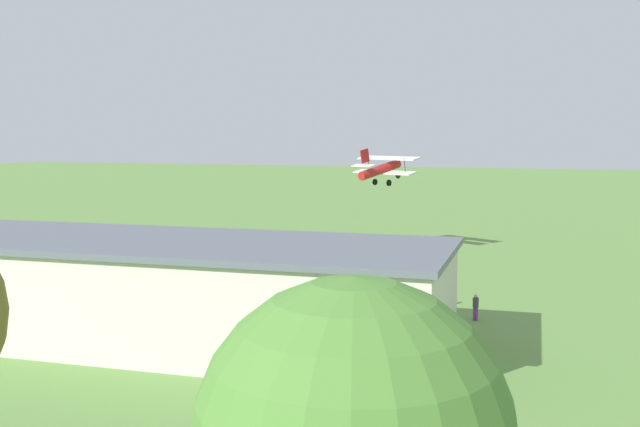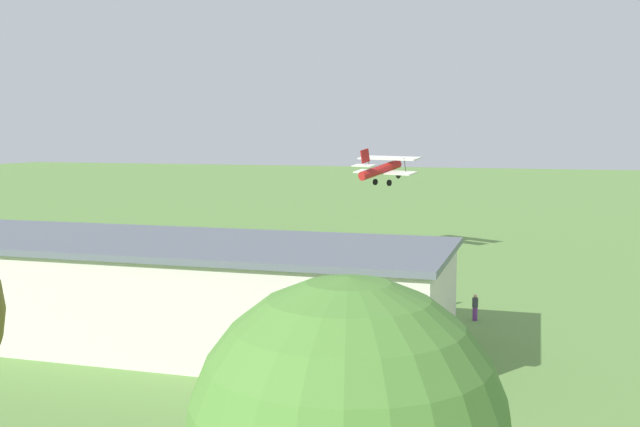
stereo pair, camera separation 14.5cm
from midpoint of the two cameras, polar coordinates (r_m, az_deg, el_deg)
The scene contains 8 objects.
ground_plane at distance 79.34m, azimuth -0.35°, elevation -2.56°, with size 400.00×400.00×0.00m, color #608C42.
hangar at distance 44.50m, azimuth -13.28°, elevation -5.65°, with size 35.61×12.89×5.92m.
biplane at distance 75.22m, azimuth 4.75°, elevation 3.49°, with size 7.66×6.67×3.80m.
person_watching_takeoff at distance 62.67m, azimuth -19.42°, elevation -4.49°, with size 0.53×0.53×1.59m.
person_beside_truck at distance 48.96m, azimuth 11.80°, elevation -7.08°, with size 0.48×0.48×1.72m.
person_by_parked_cars at distance 52.12m, azimuth 9.06°, elevation -6.19°, with size 0.43×0.43×1.77m.
person_crossing_taxiway at distance 65.07m, azimuth -19.71°, elevation -4.10°, with size 0.54×0.54×1.62m.
person_at_fence_line at distance 64.27m, azimuth -21.09°, elevation -4.26°, with size 0.49×0.49×1.66m.
Camera 1 is at (-25.21, 74.28, 11.86)m, focal length 41.59 mm.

